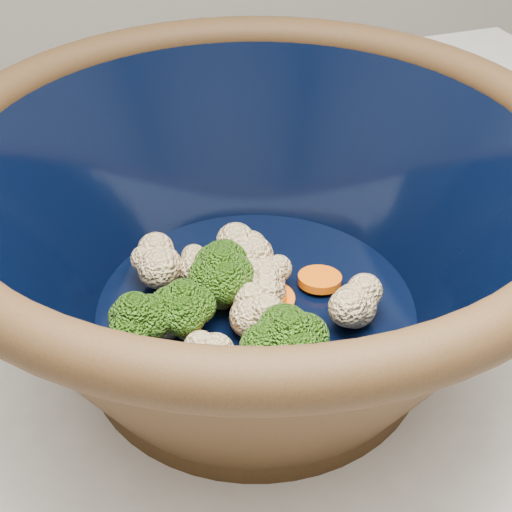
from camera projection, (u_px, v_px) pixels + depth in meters
The scene contains 2 objects.
mixing_bowl at pixel (256, 235), 0.46m from camera, with size 0.50×0.50×0.18m.
vegetable_pile at pixel (236, 299), 0.47m from camera, with size 0.18×0.16×0.06m.
Camera 1 is at (-0.07, -0.27, 1.27)m, focal length 50.00 mm.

